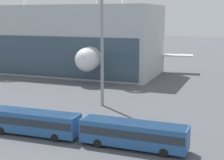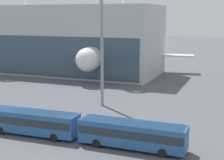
{
  "view_description": "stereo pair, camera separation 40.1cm",
  "coord_description": "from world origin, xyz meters",
  "px_view_note": "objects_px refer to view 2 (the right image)",
  "views": [
    {
      "loc": [
        17.87,
        -25.42,
        14.72
      ],
      "look_at": [
        -2.39,
        27.31,
        4.0
      ],
      "focal_mm": 55.0,
      "sensor_mm": 36.0,
      "label": 1
    },
    {
      "loc": [
        18.25,
        -25.27,
        14.72
      ],
      "look_at": [
        -2.39,
        27.31,
        4.0
      ],
      "focal_mm": 55.0,
      "sensor_mm": 36.0,
      "label": 2
    }
  ],
  "objects_px": {
    "airliner_at_gate_far": "(107,51)",
    "shuttle_bus_1": "(32,121)",
    "floodlight_mast": "(102,13)",
    "shuttle_bus_2": "(132,133)"
  },
  "relations": [
    {
      "from": "airliner_at_gate_far",
      "to": "shuttle_bus_2",
      "type": "height_order",
      "value": "airliner_at_gate_far"
    },
    {
      "from": "shuttle_bus_2",
      "to": "floodlight_mast",
      "type": "distance_m",
      "value": 23.13
    },
    {
      "from": "airliner_at_gate_far",
      "to": "shuttle_bus_2",
      "type": "relative_size",
      "value": 3.7
    },
    {
      "from": "airliner_at_gate_far",
      "to": "shuttle_bus_1",
      "type": "bearing_deg",
      "value": 2.31
    },
    {
      "from": "airliner_at_gate_far",
      "to": "shuttle_bus_1",
      "type": "distance_m",
      "value": 50.87
    },
    {
      "from": "airliner_at_gate_far",
      "to": "shuttle_bus_2",
      "type": "distance_m",
      "value": 54.72
    },
    {
      "from": "shuttle_bus_1",
      "to": "floodlight_mast",
      "type": "height_order",
      "value": "floodlight_mast"
    },
    {
      "from": "floodlight_mast",
      "to": "shuttle_bus_1",
      "type": "bearing_deg",
      "value": -99.25
    },
    {
      "from": "airliner_at_gate_far",
      "to": "shuttle_bus_1",
      "type": "relative_size",
      "value": 3.68
    },
    {
      "from": "shuttle_bus_2",
      "to": "airliner_at_gate_far",
      "type": "bearing_deg",
      "value": 114.91
    }
  ]
}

